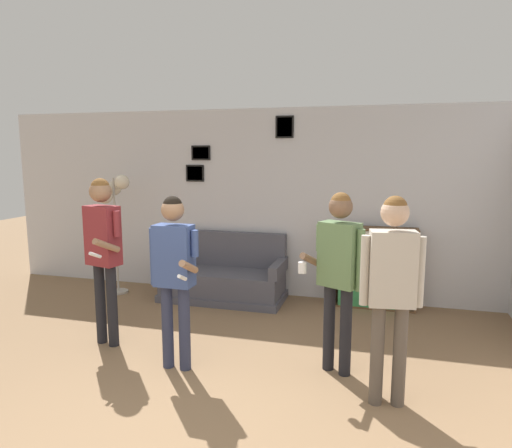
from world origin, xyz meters
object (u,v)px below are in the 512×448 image
(couch, at_px, (224,278))
(person_watcher_holding_cup, at_px, (339,263))
(bookshelf, at_px, (374,268))
(person_spectator_near_bookshelf, at_px, (392,279))
(floor_lamp, at_px, (114,199))
(person_player_foreground_center, at_px, (174,264))
(person_player_foreground_left, at_px, (103,242))

(couch, relative_size, person_watcher_holding_cup, 1.01)
(bookshelf, xyz_separation_m, person_spectator_near_bookshelf, (0.16, -2.50, 0.53))
(person_spectator_near_bookshelf, bearing_deg, couch, 134.06)
(couch, xyz_separation_m, bookshelf, (2.07, 0.19, 0.24))
(floor_lamp, bearing_deg, person_watcher_holding_cup, -26.34)
(bookshelf, relative_size, person_watcher_holding_cup, 0.64)
(person_spectator_near_bookshelf, bearing_deg, person_player_foreground_center, 176.11)
(floor_lamp, relative_size, person_spectator_near_bookshelf, 1.01)
(floor_lamp, bearing_deg, person_spectator_near_bookshelf, -29.07)
(floor_lamp, bearing_deg, person_player_foreground_center, -46.70)
(floor_lamp, distance_m, person_watcher_holding_cup, 3.80)
(person_player_foreground_left, bearing_deg, person_player_foreground_center, -18.31)
(couch, bearing_deg, person_spectator_near_bookshelf, -45.94)
(bookshelf, bearing_deg, floor_lamp, -174.50)
(person_player_foreground_left, height_order, person_player_foreground_center, person_player_foreground_left)
(couch, xyz_separation_m, person_player_foreground_center, (0.27, -2.17, 0.73))
(person_player_foreground_center, height_order, person_watcher_holding_cup, person_watcher_holding_cup)
(person_player_foreground_center, bearing_deg, bookshelf, 52.75)
(couch, relative_size, person_player_foreground_center, 1.04)
(couch, xyz_separation_m, person_watcher_holding_cup, (1.77, -1.84, 0.76))
(person_player_foreground_center, bearing_deg, floor_lamp, 133.30)
(person_player_foreground_left, height_order, person_watcher_holding_cup, person_player_foreground_left)
(floor_lamp, distance_m, person_player_foreground_center, 2.79)
(person_player_foreground_left, distance_m, person_spectator_near_bookshelf, 2.97)
(couch, relative_size, person_spectator_near_bookshelf, 1.00)
(bookshelf, distance_m, person_watcher_holding_cup, 2.12)
(bookshelf, relative_size, person_spectator_near_bookshelf, 0.64)
(person_watcher_holding_cup, bearing_deg, couch, 133.85)
(bookshelf, bearing_deg, person_player_foreground_left, -143.61)
(couch, height_order, bookshelf, bookshelf)
(person_player_foreground_left, xyz_separation_m, person_player_foreground_center, (0.97, -0.32, -0.10))
(person_player_foreground_left, xyz_separation_m, person_spectator_near_bookshelf, (2.93, -0.46, -0.06))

